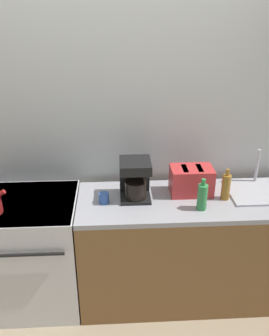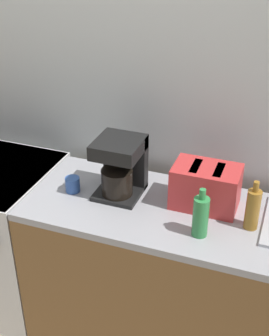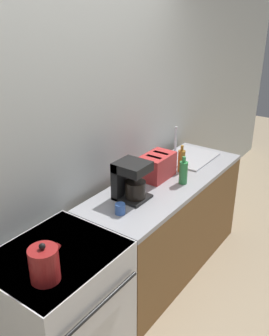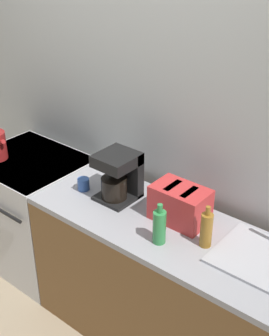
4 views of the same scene
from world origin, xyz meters
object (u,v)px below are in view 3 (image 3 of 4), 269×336
(stove, at_px, (61,309))
(cup_blue, at_px, (120,209))
(bottle_amber, at_px, (181,160))
(bottle_green, at_px, (183,172))
(kettle, at_px, (44,264))
(toaster, at_px, (157,166))
(coffee_maker, at_px, (130,179))

(stove, relative_size, cup_blue, 11.70)
(bottle_amber, relative_size, bottle_green, 1.02)
(kettle, relative_size, bottle_green, 0.99)
(bottle_green, bearing_deg, toaster, 97.66)
(bottle_green, bearing_deg, kettle, 178.68)
(kettle, xyz_separation_m, toaster, (1.41, 0.20, 0.00))
(stove, relative_size, coffee_maker, 3.03)
(coffee_maker, height_order, bottle_amber, coffee_maker)
(bottle_green, xyz_separation_m, cup_blue, (-0.68, 0.12, -0.06))
(kettle, distance_m, bottle_green, 1.44)
(stove, xyz_separation_m, toaster, (1.23, 0.07, 0.54))
(stove, distance_m, cup_blue, 0.75)
(bottle_green, relative_size, cup_blue, 3.06)
(bottle_amber, bearing_deg, cup_blue, -179.66)
(kettle, bearing_deg, coffee_maker, 9.81)
(stove, height_order, bottle_green, bottle_green)
(coffee_maker, bearing_deg, stove, -176.87)
(toaster, xyz_separation_m, coffee_maker, (-0.42, -0.02, 0.05))
(kettle, bearing_deg, toaster, 7.93)
(coffee_maker, relative_size, bottle_amber, 1.24)
(kettle, height_order, bottle_amber, bottle_amber)
(cup_blue, bearing_deg, toaster, 9.35)
(stove, height_order, toaster, toaster)
(stove, xyz_separation_m, coffee_maker, (0.81, 0.04, 0.59))
(toaster, relative_size, bottle_amber, 1.31)
(kettle, height_order, toaster, kettle)
(bottle_amber, xyz_separation_m, cup_blue, (-0.88, -0.01, -0.06))
(bottle_amber, distance_m, cup_blue, 0.88)
(toaster, height_order, bottle_amber, bottle_amber)
(toaster, distance_m, bottle_green, 0.23)
(kettle, relative_size, coffee_maker, 0.79)
(toaster, bearing_deg, kettle, -172.07)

